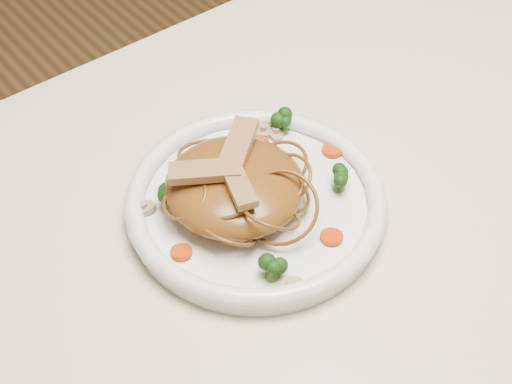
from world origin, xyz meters
TOP-DOWN VIEW (x-y plane):
  - table at (0.00, 0.00)m, footprint 1.20×0.80m
  - plate at (-0.10, 0.08)m, footprint 0.30×0.30m
  - noodle_mound at (-0.11, 0.09)m, footprint 0.14×0.14m
  - chicken_a at (-0.10, 0.10)m, footprint 0.07×0.07m
  - chicken_b at (-0.14, 0.10)m, footprint 0.07×0.06m
  - chicken_c at (-0.13, 0.07)m, footprint 0.04×0.06m
  - broccoli_0 at (-0.01, 0.14)m, footprint 0.03×0.03m
  - broccoli_1 at (-0.17, 0.12)m, footprint 0.03×0.03m
  - broccoli_2 at (-0.14, -0.01)m, footprint 0.03×0.03m
  - broccoli_3 at (-0.02, 0.04)m, footprint 0.03×0.03m
  - carrot_0 at (-0.04, 0.14)m, footprint 0.02×0.02m
  - carrot_1 at (-0.19, 0.07)m, footprint 0.03×0.03m
  - carrot_2 at (0.01, 0.08)m, footprint 0.02×0.02m
  - carrot_3 at (-0.13, 0.16)m, footprint 0.03×0.03m
  - carrot_4 at (-0.07, -0.01)m, footprint 0.03×0.03m
  - mushroom_0 at (-0.14, -0.03)m, footprint 0.03×0.03m
  - mushroom_1 at (-0.02, 0.14)m, footprint 0.03×0.03m
  - mushroom_2 at (-0.19, 0.14)m, footprint 0.03×0.03m
  - mushroom_3 at (-0.03, 0.15)m, footprint 0.03×0.03m

SIDE VIEW (x-z plane):
  - table at x=0.00m, z-range 0.28..1.03m
  - plate at x=-0.10m, z-range 0.75..0.77m
  - carrot_0 at x=-0.04m, z-range 0.77..0.77m
  - carrot_1 at x=-0.19m, z-range 0.77..0.77m
  - carrot_2 at x=0.01m, z-range 0.77..0.77m
  - carrot_3 at x=-0.13m, z-range 0.77..0.77m
  - carrot_4 at x=-0.07m, z-range 0.77..0.77m
  - mushroom_0 at x=-0.14m, z-range 0.77..0.77m
  - mushroom_1 at x=-0.02m, z-range 0.77..0.77m
  - mushroom_2 at x=-0.19m, z-range 0.77..0.77m
  - mushroom_3 at x=-0.03m, z-range 0.77..0.77m
  - broccoli_3 at x=-0.02m, z-range 0.77..0.79m
  - broccoli_2 at x=-0.14m, z-range 0.77..0.80m
  - broccoli_0 at x=-0.01m, z-range 0.77..0.80m
  - broccoli_1 at x=-0.17m, z-range 0.77..0.80m
  - noodle_mound at x=-0.11m, z-range 0.77..0.81m
  - chicken_c at x=-0.13m, z-range 0.81..0.82m
  - chicken_b at x=-0.14m, z-range 0.81..0.82m
  - chicken_a at x=-0.10m, z-range 0.81..0.82m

